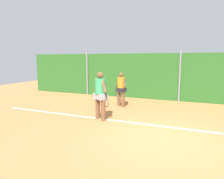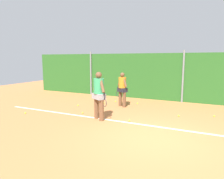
{
  "view_description": "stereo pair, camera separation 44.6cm",
  "coord_description": "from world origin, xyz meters",
  "px_view_note": "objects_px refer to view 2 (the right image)",
  "views": [
    {
      "loc": [
        0.89,
        -5.87,
        2.3
      ],
      "look_at": [
        -2.48,
        2.18,
        1.0
      ],
      "focal_mm": 32.9,
      "sensor_mm": 36.0,
      "label": 1
    },
    {
      "loc": [
        1.29,
        -5.68,
        2.3
      ],
      "look_at": [
        -2.48,
        2.18,
        1.0
      ],
      "focal_mm": 32.9,
      "sensor_mm": 36.0,
      "label": 2
    }
  ],
  "objects_px": {
    "tennis_ball_1": "(116,101)",
    "tennis_ball_8": "(137,103)",
    "tennis_ball_0": "(25,113)",
    "tennis_ball_5": "(179,116)",
    "tennis_ball_12": "(129,120)",
    "tennis_ball_4": "(78,105)",
    "tennis_ball_6": "(104,103)",
    "player_midcourt": "(122,88)",
    "tennis_ball_3": "(214,116)",
    "tennis_ball_7": "(83,113)",
    "player_foreground_near": "(99,93)"
  },
  "relations": [
    {
      "from": "tennis_ball_7",
      "to": "tennis_ball_8",
      "type": "relative_size",
      "value": 1.0
    },
    {
      "from": "player_foreground_near",
      "to": "tennis_ball_8",
      "type": "bearing_deg",
      "value": 111.2
    },
    {
      "from": "tennis_ball_1",
      "to": "tennis_ball_5",
      "type": "relative_size",
      "value": 1.0
    },
    {
      "from": "player_foreground_near",
      "to": "tennis_ball_12",
      "type": "distance_m",
      "value": 1.53
    },
    {
      "from": "tennis_ball_3",
      "to": "player_midcourt",
      "type": "bearing_deg",
      "value": 178.91
    },
    {
      "from": "tennis_ball_1",
      "to": "tennis_ball_3",
      "type": "bearing_deg",
      "value": -10.67
    },
    {
      "from": "player_foreground_near",
      "to": "tennis_ball_6",
      "type": "xyz_separation_m",
      "value": [
        -1.15,
        2.54,
        -0.99
      ]
    },
    {
      "from": "tennis_ball_6",
      "to": "tennis_ball_8",
      "type": "height_order",
      "value": "same"
    },
    {
      "from": "player_midcourt",
      "to": "tennis_ball_7",
      "type": "relative_size",
      "value": 25.22
    },
    {
      "from": "tennis_ball_3",
      "to": "tennis_ball_5",
      "type": "height_order",
      "value": "same"
    },
    {
      "from": "tennis_ball_1",
      "to": "tennis_ball_5",
      "type": "bearing_deg",
      "value": -23.02
    },
    {
      "from": "tennis_ball_5",
      "to": "tennis_ball_12",
      "type": "height_order",
      "value": "same"
    },
    {
      "from": "player_midcourt",
      "to": "tennis_ball_8",
      "type": "xyz_separation_m",
      "value": [
        0.49,
        0.86,
        -0.9
      ]
    },
    {
      "from": "tennis_ball_7",
      "to": "tennis_ball_8",
      "type": "bearing_deg",
      "value": 61.89
    },
    {
      "from": "tennis_ball_0",
      "to": "tennis_ball_3",
      "type": "distance_m",
      "value": 7.82
    },
    {
      "from": "tennis_ball_6",
      "to": "tennis_ball_7",
      "type": "height_order",
      "value": "same"
    },
    {
      "from": "tennis_ball_1",
      "to": "tennis_ball_6",
      "type": "height_order",
      "value": "same"
    },
    {
      "from": "tennis_ball_1",
      "to": "tennis_ball_12",
      "type": "relative_size",
      "value": 1.0
    },
    {
      "from": "player_foreground_near",
      "to": "tennis_ball_8",
      "type": "relative_size",
      "value": 27.72
    },
    {
      "from": "tennis_ball_1",
      "to": "tennis_ball_8",
      "type": "height_order",
      "value": "same"
    },
    {
      "from": "tennis_ball_5",
      "to": "tennis_ball_7",
      "type": "distance_m",
      "value": 3.97
    },
    {
      "from": "tennis_ball_1",
      "to": "tennis_ball_12",
      "type": "xyz_separation_m",
      "value": [
        1.91,
        -2.94,
        0.0
      ]
    },
    {
      "from": "tennis_ball_4",
      "to": "tennis_ball_6",
      "type": "distance_m",
      "value": 1.36
    },
    {
      "from": "player_foreground_near",
      "to": "tennis_ball_1",
      "type": "relative_size",
      "value": 27.72
    },
    {
      "from": "tennis_ball_8",
      "to": "tennis_ball_0",
      "type": "bearing_deg",
      "value": -133.59
    },
    {
      "from": "tennis_ball_8",
      "to": "tennis_ball_12",
      "type": "relative_size",
      "value": 1.0
    },
    {
      "from": "player_midcourt",
      "to": "tennis_ball_8",
      "type": "height_order",
      "value": "player_midcourt"
    },
    {
      "from": "player_midcourt",
      "to": "tennis_ball_1",
      "type": "distance_m",
      "value": 1.42
    },
    {
      "from": "tennis_ball_4",
      "to": "tennis_ball_8",
      "type": "relative_size",
      "value": 1.0
    },
    {
      "from": "tennis_ball_4",
      "to": "tennis_ball_7",
      "type": "distance_m",
      "value": 1.49
    },
    {
      "from": "tennis_ball_4",
      "to": "tennis_ball_5",
      "type": "relative_size",
      "value": 1.0
    },
    {
      "from": "player_foreground_near",
      "to": "player_midcourt",
      "type": "height_order",
      "value": "player_foreground_near"
    },
    {
      "from": "player_midcourt",
      "to": "tennis_ball_4",
      "type": "bearing_deg",
      "value": 53.72
    },
    {
      "from": "tennis_ball_1",
      "to": "tennis_ball_12",
      "type": "distance_m",
      "value": 3.5
    },
    {
      "from": "tennis_ball_4",
      "to": "tennis_ball_12",
      "type": "bearing_deg",
      "value": -21.67
    },
    {
      "from": "player_midcourt",
      "to": "tennis_ball_3",
      "type": "distance_m",
      "value": 4.15
    },
    {
      "from": "tennis_ball_0",
      "to": "tennis_ball_6",
      "type": "xyz_separation_m",
      "value": [
        2.09,
        3.18,
        0.0
      ]
    },
    {
      "from": "tennis_ball_4",
      "to": "tennis_ball_6",
      "type": "height_order",
      "value": "same"
    },
    {
      "from": "tennis_ball_1",
      "to": "tennis_ball_7",
      "type": "distance_m",
      "value": 2.79
    },
    {
      "from": "tennis_ball_1",
      "to": "tennis_ball_6",
      "type": "distance_m",
      "value": 0.76
    },
    {
      "from": "tennis_ball_1",
      "to": "tennis_ball_3",
      "type": "xyz_separation_m",
      "value": [
        4.78,
        -0.9,
        0.0
      ]
    },
    {
      "from": "tennis_ball_3",
      "to": "tennis_ball_7",
      "type": "height_order",
      "value": "same"
    },
    {
      "from": "tennis_ball_8",
      "to": "player_midcourt",
      "type": "bearing_deg",
      "value": -119.95
    },
    {
      "from": "player_midcourt",
      "to": "tennis_ball_3",
      "type": "xyz_separation_m",
      "value": [
        4.05,
        -0.08,
        -0.9
      ]
    },
    {
      "from": "player_midcourt",
      "to": "tennis_ball_3",
      "type": "height_order",
      "value": "player_midcourt"
    },
    {
      "from": "tennis_ball_0",
      "to": "tennis_ball_12",
      "type": "xyz_separation_m",
      "value": [
        4.37,
        0.9,
        0.0
      ]
    },
    {
      "from": "tennis_ball_0",
      "to": "tennis_ball_4",
      "type": "relative_size",
      "value": 1.0
    },
    {
      "from": "tennis_ball_4",
      "to": "tennis_ball_7",
      "type": "relative_size",
      "value": 1.0
    },
    {
      "from": "tennis_ball_12",
      "to": "tennis_ball_5",
      "type": "bearing_deg",
      "value": 42.8
    },
    {
      "from": "player_midcourt",
      "to": "tennis_ball_1",
      "type": "height_order",
      "value": "player_midcourt"
    }
  ]
}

